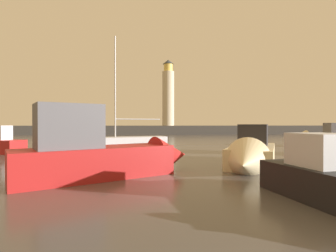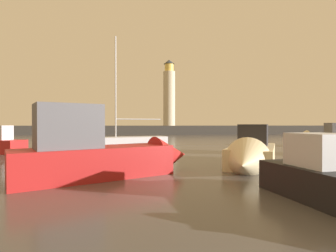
{
  "view_description": "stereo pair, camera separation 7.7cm",
  "coord_description": "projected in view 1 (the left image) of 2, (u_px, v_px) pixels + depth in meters",
  "views": [
    {
      "loc": [
        -2.52,
        -1.64,
        2.26
      ],
      "look_at": [
        -1.63,
        14.22,
        2.12
      ],
      "focal_mm": 28.69,
      "sensor_mm": 36.0,
      "label": 1
    },
    {
      "loc": [
        -2.44,
        -1.64,
        2.26
      ],
      "look_at": [
        -1.63,
        14.22,
        2.12
      ],
      "focal_mm": 28.69,
      "sensor_mm": 36.0,
      "label": 2
    }
  ],
  "objects": [
    {
      "name": "motorboat_4",
      "position": [
        109.0,
        153.0,
        11.4
      ],
      "size": [
        7.72,
        5.54,
        3.25
      ],
      "color": "#B21E1E",
      "rests_on": "ground_plane"
    },
    {
      "name": "ground_plane",
      "position": [
        176.0,
        144.0,
        29.56
      ],
      "size": [
        220.0,
        220.0,
        0.0
      ],
      "primitive_type": "plane",
      "color": "#4C4742"
    },
    {
      "name": "motorboat_5",
      "position": [
        322.0,
        139.0,
        26.51
      ],
      "size": [
        7.52,
        2.6,
        2.72
      ],
      "color": "beige",
      "rests_on": "ground_plane"
    },
    {
      "name": "motorboat_1",
      "position": [
        250.0,
        154.0,
        13.75
      ],
      "size": [
        5.07,
        7.45,
        2.72
      ],
      "color": "beige",
      "rests_on": "ground_plane"
    },
    {
      "name": "lighthouse",
      "position": [
        168.0,
        94.0,
        57.28
      ],
      "size": [
        2.51,
        2.51,
        14.08
      ],
      "color": "beige",
      "rests_on": "breakwater"
    },
    {
      "name": "breakwater",
      "position": [
        165.0,
        130.0,
        57.31
      ],
      "size": [
        77.21,
        4.98,
        1.82
      ],
      "primitive_type": "cube",
      "color": "#423F3D",
      "rests_on": "ground_plane"
    },
    {
      "name": "mooring_buoy",
      "position": [
        20.0,
        158.0,
        14.79
      ],
      "size": [
        0.73,
        0.73,
        0.73
      ],
      "primitive_type": "sphere",
      "color": "red",
      "rests_on": "ground_plane"
    },
    {
      "name": "sailboat_moored",
      "position": [
        124.0,
        143.0,
        23.71
      ],
      "size": [
        7.81,
        4.35,
        9.89
      ],
      "color": "silver",
      "rests_on": "ground_plane"
    }
  ]
}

